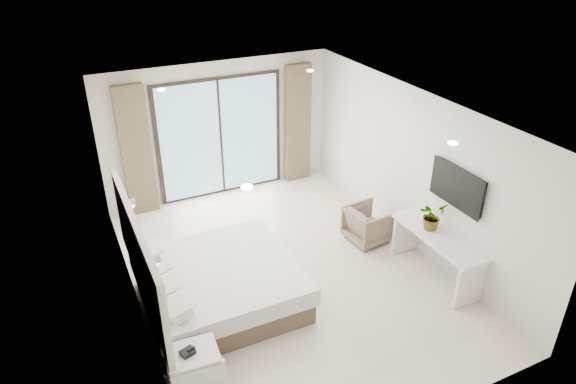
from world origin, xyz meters
name	(u,v)px	position (x,y,z in m)	size (l,w,h in m)	color
ground	(287,272)	(0.00, 0.00, 0.00)	(6.20, 6.20, 0.00)	beige
room_shell	(256,168)	(-0.20, 0.70, 1.58)	(4.62, 6.22, 2.72)	silver
bed	(219,285)	(-1.22, -0.24, 0.32)	(2.18, 2.08, 0.75)	brown
nightstand	(194,369)	(-1.98, -1.56, 0.27)	(0.64, 0.54, 0.54)	white
phone	(188,352)	(-2.03, -1.57, 0.58)	(0.16, 0.13, 0.05)	black
console_desk	(437,246)	(2.04, -1.08, 0.57)	(0.52, 1.68, 0.77)	white
plant	(432,219)	(2.04, -0.87, 0.94)	(0.40, 0.44, 0.35)	#33662D
armchair	(368,223)	(1.67, 0.24, 0.35)	(0.68, 0.64, 0.70)	#8C735B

